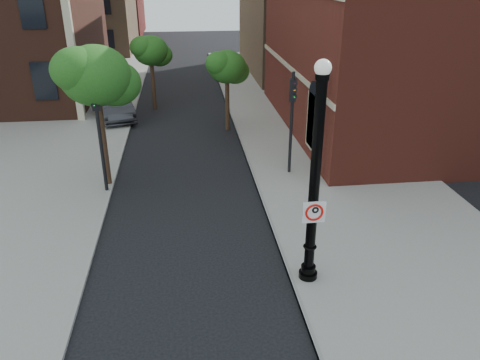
{
  "coord_description": "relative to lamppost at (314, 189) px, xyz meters",
  "views": [
    {
      "loc": [
        -0.85,
        -11.1,
        8.51
      ],
      "look_at": [
        0.76,
        2.0,
        2.48
      ],
      "focal_mm": 35.0,
      "sensor_mm": 36.0,
      "label": 1
    }
  ],
  "objects": [
    {
      "name": "traffic_signal_right",
      "position": [
        1.15,
        7.73,
        0.1
      ],
      "size": [
        0.34,
        0.4,
        4.6
      ],
      "rotation": [
        0.0,
        0.0,
        -0.24
      ],
      "color": "black",
      "rests_on": "ground"
    },
    {
      "name": "traffic_signal_left",
      "position": [
        -6.74,
        6.81,
        0.24
      ],
      "size": [
        0.36,
        0.42,
        4.81
      ],
      "rotation": [
        0.0,
        0.0,
        0.25
      ],
      "color": "black",
      "rests_on": "ground"
    },
    {
      "name": "street_tree_a",
      "position": [
        -6.7,
        7.55,
        1.63
      ],
      "size": [
        3.25,
        2.94,
        5.86
      ],
      "color": "#352115",
      "rests_on": "ground"
    },
    {
      "name": "parked_car",
      "position": [
        -7.65,
        17.54,
        -2.14
      ],
      "size": [
        3.12,
        5.5,
        1.71
      ],
      "primitive_type": "imported",
      "rotation": [
        0.0,
        0.0,
        0.27
      ],
      "color": "#2A2A2E",
      "rests_on": "ground"
    },
    {
      "name": "street_tree_b",
      "position": [
        -5.27,
        19.37,
        0.69
      ],
      "size": [
        2.6,
        2.35,
        4.68
      ],
      "color": "#352115",
      "rests_on": "ground"
    },
    {
      "name": "lamppost",
      "position": [
        0.0,
        0.0,
        0.0
      ],
      "size": [
        0.55,
        0.55,
        6.49
      ],
      "color": "black",
      "rests_on": "ground"
    },
    {
      "name": "no_parking_sign",
      "position": [
        0.0,
        -0.17,
        -0.61
      ],
      "size": [
        0.65,
        0.07,
        0.65
      ],
      "rotation": [
        0.0,
        0.0,
        0.0
      ],
      "color": "white",
      "rests_on": "ground"
    },
    {
      "name": "utility_pole",
      "position": [
        2.26,
        6.78,
        -0.56
      ],
      "size": [
        0.1,
        0.1,
        4.88
      ],
      "primitive_type": "cylinder",
      "color": "#999999",
      "rests_on": "ground"
    },
    {
      "name": "street_tree_c",
      "position": [
        -0.95,
        14.46,
        0.51
      ],
      "size": [
        2.47,
        2.24,
        4.46
      ],
      "color": "#352115",
      "rests_on": "ground"
    },
    {
      "name": "sidewalk_right",
      "position": [
        3.46,
        10.0,
        -2.94
      ],
      "size": [
        8.0,
        60.0,
        0.12
      ],
      "primitive_type": "cube",
      "color": "gray",
      "rests_on": "ground"
    },
    {
      "name": "curb_edge",
      "position": [
        -0.49,
        10.0,
        -2.93
      ],
      "size": [
        0.1,
        60.0,
        0.14
      ],
      "primitive_type": "cube",
      "color": "gray",
      "rests_on": "ground"
    },
    {
      "name": "ground",
      "position": [
        -2.54,
        -0.0,
        -3.0
      ],
      "size": [
        120.0,
        120.0,
        0.0
      ],
      "primitive_type": "plane",
      "color": "black",
      "rests_on": "ground"
    },
    {
      "name": "sidewalk_left",
      "position": [
        -11.54,
        18.0,
        -2.94
      ],
      "size": [
        10.0,
        50.0,
        0.12
      ],
      "primitive_type": "cube",
      "color": "gray",
      "rests_on": "ground"
    }
  ]
}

